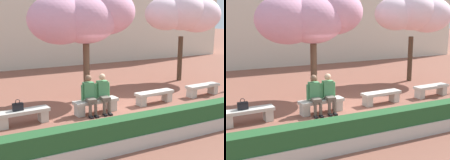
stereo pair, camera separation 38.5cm
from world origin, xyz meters
TOP-DOWN VIEW (x-y plane):
  - ground_plane at (0.00, 0.00)m, footprint 100.00×100.00m
  - stone_bench_west_end at (-3.54, 0.00)m, footprint 1.54×0.48m
  - stone_bench_near_west at (-1.18, 0.00)m, footprint 1.54×0.48m
  - stone_bench_center at (1.18, 0.00)m, footprint 1.54×0.48m
  - stone_bench_near_east at (3.54, 0.00)m, footprint 1.54×0.48m
  - person_seated_left at (-1.43, -0.05)m, footprint 0.51×0.70m
  - person_seated_right at (-0.94, -0.05)m, footprint 0.51×0.70m
  - handbag at (-3.68, 0.01)m, footprint 0.30×0.15m
  - cherry_tree_main at (-0.74, 1.82)m, footprint 4.13×2.46m
  - cherry_tree_secondary at (4.77, 2.76)m, footprint 3.70×2.47m
  - planter_hedge_foreground at (0.00, -2.90)m, footprint 12.36×0.50m

SIDE VIEW (x-z plane):
  - ground_plane at x=0.00m, z-range 0.00..0.00m
  - stone_bench_west_end at x=-3.54m, z-range 0.07..0.52m
  - stone_bench_near_west at x=-1.18m, z-range 0.07..0.52m
  - stone_bench_center at x=1.18m, z-range 0.07..0.52m
  - stone_bench_near_east at x=3.54m, z-range 0.07..0.52m
  - planter_hedge_foreground at x=0.00m, z-range -0.01..0.79m
  - handbag at x=-3.68m, z-range 0.41..0.75m
  - person_seated_left at x=-1.43m, z-range 0.05..1.34m
  - person_seated_right at x=-0.94m, z-range 0.05..1.34m
  - cherry_tree_main at x=-0.74m, z-range 1.02..5.18m
  - cherry_tree_secondary at x=4.77m, z-range 1.15..5.30m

